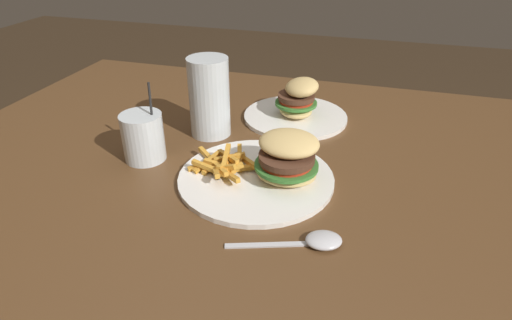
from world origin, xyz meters
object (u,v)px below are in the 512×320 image
beer_glass (209,99)px  meal_plate_far (297,107)px  spoon (319,241)px  meal_plate_near (269,167)px  juice_glass (143,139)px

beer_glass → meal_plate_far: beer_glass is taller
spoon → meal_plate_near: bearing=109.3°
beer_glass → spoon: (0.31, -0.32, -0.08)m
meal_plate_near → meal_plate_far: size_ratio=1.17×
juice_glass → meal_plate_far: (0.27, 0.29, -0.01)m
beer_glass → juice_glass: (-0.09, -0.15, -0.04)m
meal_plate_near → beer_glass: size_ratio=1.67×
meal_plate_near → beer_glass: 0.25m
meal_plate_near → spoon: bearing=-51.6°
spoon → juice_glass: bearing=138.2°
meal_plate_far → spoon: bearing=-73.8°
meal_plate_near → beer_glass: bearing=139.1°
juice_glass → spoon: bearing=-22.7°
meal_plate_far → juice_glass: bearing=-132.3°
meal_plate_near → juice_glass: juice_glass is taller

